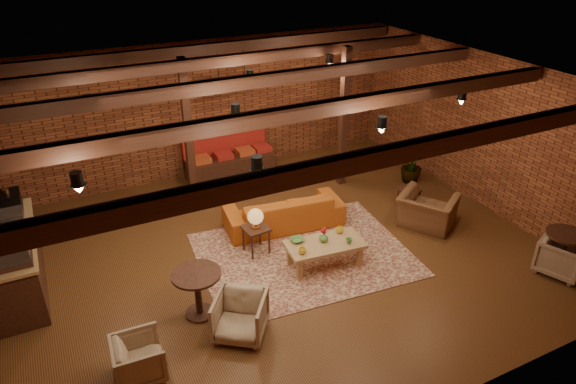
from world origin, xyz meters
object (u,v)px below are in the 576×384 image
armchair_right (428,205)px  armchair_far (563,255)px  armchair_a (139,357)px  side_table_lamp (256,220)px  sofa (284,211)px  round_table_left (197,287)px  plant_tall (416,130)px  armchair_b (240,314)px  side_table_book (409,190)px  coffee_table (324,245)px  round_table_right (563,246)px

armchair_right → armchair_far: 2.54m
armchair_a → side_table_lamp: bearing=-49.0°
sofa → round_table_left: (-2.36, -1.82, 0.19)m
round_table_left → armchair_far: (6.02, -1.76, -0.17)m
armchair_a → round_table_left: bearing=-49.8°
side_table_lamp → round_table_left: size_ratio=1.16×
plant_tall → side_table_lamp: bearing=-166.2°
armchair_right → armchair_far: (1.07, -2.30, -0.09)m
round_table_left → plant_tall: 6.41m
plant_tall → armchair_a: bearing=-156.1°
side_table_lamp → armchair_b: 2.19m
round_table_left → side_table_book: size_ratio=1.70×
armchair_a → plant_tall: bearing=-63.2°
side_table_lamp → armchair_far: size_ratio=1.24×
side_table_book → plant_tall: plant_tall is taller
side_table_book → plant_tall: size_ratio=0.18×
armchair_far → side_table_lamp: bearing=124.9°
coffee_table → round_table_left: 2.42m
round_table_left → round_table_right: bearing=-16.0°
side_table_book → side_table_lamp: bearing=-178.1°
armchair_a → round_table_right: round_table_right is taller
coffee_table → side_table_lamp: 1.32m
armchair_right → plant_tall: (0.99, 1.75, 0.84)m
round_table_left → armchair_far: bearing=-16.3°
armchair_b → plant_tall: 6.34m
coffee_table → armchair_far: bearing=-29.4°
round_table_right → armchair_far: 0.16m
armchair_b → side_table_lamp: bearing=96.7°
armchair_b → armchair_far: armchair_b is taller
round_table_left → side_table_book: 5.27m
side_table_lamp → side_table_book: size_ratio=1.97×
armchair_far → armchair_b: bearing=147.1°
round_table_left → plant_tall: bearing=21.0°
sofa → plant_tall: size_ratio=0.90×
side_table_lamp → round_table_left: bearing=-141.3°
armchair_b → plant_tall: bearing=64.5°
coffee_table → plant_tall: 4.16m
armchair_b → side_table_book: (4.68, 2.00, 0.04)m
coffee_table → plant_tall: bearing=29.5°
sofa → armchair_b: size_ratio=3.15×
armchair_a → coffee_table: bearing=-69.4°
armchair_right → plant_tall: size_ratio=0.41×
side_table_lamp → armchair_b: (-1.06, -1.88, -0.33)m
armchair_a → plant_tall: plant_tall is taller
sofa → plant_tall: plant_tall is taller
sofa → round_table_right: (3.66, -3.55, 0.18)m
side_table_lamp → plant_tall: 4.63m
round_table_right → side_table_book: bearing=106.9°
armchair_b → armchair_right: size_ratio=0.71×
sofa → armchair_right: (2.59, -1.29, 0.12)m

